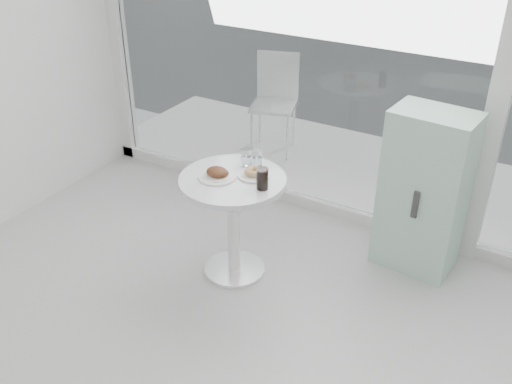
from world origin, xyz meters
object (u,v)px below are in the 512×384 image
Objects in this scene: plate_donut at (254,173)px; patio_chair at (276,96)px; main_table at (233,206)px; water_tumbler_b at (256,159)px; water_tumbler_a at (246,158)px; cola_glass at (262,179)px; plate_fritter at (218,174)px; mint_cabinet at (424,192)px.

patio_chair is at bearing 114.60° from plate_donut.
water_tumbler_b is (0.05, 0.24, 0.27)m from main_table.
water_tumbler_a is (0.69, -1.69, 0.23)m from patio_chair.
cola_glass is at bearing -41.44° from water_tumbler_a.
plate_fritter is 0.24m from plate_donut.
mint_cabinet is at bearing 34.40° from plate_donut.
water_tumbler_a is 0.83× the size of cola_glass.
water_tumbler_a is at bearing 95.55° from main_table.
main_table is at bearing -101.09° from water_tumbler_b.
mint_cabinet is at bearing 34.68° from plate_fritter.
cola_glass is at bearing -42.79° from plate_donut.
water_tumbler_a is (-1.10, -0.56, 0.23)m from mint_cabinet.
mint_cabinet is 5.26× the size of plate_donut.
water_tumbler_b is at bearing 64.37° from plate_fritter.
mint_cabinet is 9.80× the size of water_tumbler_a.
water_tumbler_a is 1.03× the size of water_tumbler_b.
plate_fritter reaches higher than main_table.
plate_donut reaches higher than main_table.
mint_cabinet reaches higher than patio_chair.
cola_glass is (-0.84, -0.79, 0.24)m from mint_cabinet.
plate_donut is 0.17m from water_tumbler_a.
main_table is 3.04× the size of plate_fritter.
patio_chair is at bearing 153.25° from mint_cabinet.
water_tumbler_a is at bearing -157.71° from water_tumbler_b.
patio_chair is (-0.71, 1.89, 0.05)m from main_table.
mint_cabinet reaches higher than plate_donut.
plate_fritter is at bearing -89.47° from patio_chair.
main_table is at bearing 174.44° from cola_glass.
mint_cabinet is 1.18m from cola_glass.
mint_cabinet is 2.12m from patio_chair.
plate_donut is at bearing -39.97° from water_tumbler_a.
plate_fritter is 1.12× the size of plate_donut.
plate_fritter is at bearing -143.98° from plate_donut.
plate_donut is 0.15m from water_tumbler_b.
plate_fritter is 2.14× the size of water_tumbler_b.
water_tumbler_a reaches higher than main_table.
main_table is at bearing -137.31° from plate_donut.
water_tumbler_b is at bearing -82.77° from patio_chair.
plate_donut is 1.86× the size of water_tumbler_a.
water_tumbler_b is (0.07, 0.03, -0.00)m from water_tumbler_a.
water_tumbler_b reaches higher than plate_donut.
mint_cabinet is at bearing -49.43° from patio_chair.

